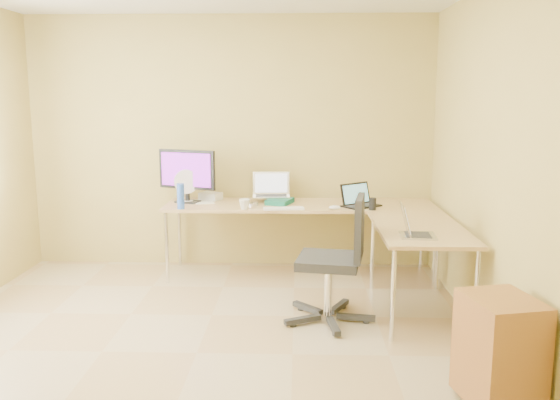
{
  "coord_description": "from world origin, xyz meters",
  "views": [
    {
      "loc": [
        0.71,
        -3.81,
        1.77
      ],
      "look_at": [
        0.55,
        1.1,
        0.9
      ],
      "focal_mm": 37.36,
      "sensor_mm": 36.0,
      "label": 1
    }
  ],
  "objects_px": {
    "monitor": "(187,176)",
    "desk_fan": "(187,187)",
    "laptop_center": "(271,185)",
    "cabinet": "(499,350)",
    "office_chair": "(328,260)",
    "keyboard": "(284,208)",
    "laptop_black": "(361,195)",
    "desk_main": "(300,240)",
    "mug": "(245,204)",
    "laptop_return": "(418,223)",
    "desk_return": "(418,270)",
    "water_bottle": "(181,196)"
  },
  "relations": [
    {
      "from": "cabinet",
      "to": "laptop_center",
      "type": "bearing_deg",
      "value": 105.52
    },
    {
      "from": "mug",
      "to": "desk_fan",
      "type": "relative_size",
      "value": 0.34
    },
    {
      "from": "desk_main",
      "to": "mug",
      "type": "distance_m",
      "value": 0.73
    },
    {
      "from": "office_chair",
      "to": "laptop_return",
      "type": "bearing_deg",
      "value": -2.11
    },
    {
      "from": "desk_main",
      "to": "desk_fan",
      "type": "height_order",
      "value": "desk_fan"
    },
    {
      "from": "mug",
      "to": "cabinet",
      "type": "relative_size",
      "value": 0.17
    },
    {
      "from": "monitor",
      "to": "mug",
      "type": "xyz_separation_m",
      "value": [
        0.6,
        -0.34,
        -0.22
      ]
    },
    {
      "from": "laptop_center",
      "to": "mug",
      "type": "bearing_deg",
      "value": -122.74
    },
    {
      "from": "laptop_center",
      "to": "keyboard",
      "type": "relative_size",
      "value": 0.98
    },
    {
      "from": "laptop_black",
      "to": "monitor",
      "type": "bearing_deg",
      "value": 136.38
    },
    {
      "from": "monitor",
      "to": "office_chair",
      "type": "xyz_separation_m",
      "value": [
        1.35,
        -1.25,
        -0.5
      ]
    },
    {
      "from": "desk_fan",
      "to": "keyboard",
      "type": "bearing_deg",
      "value": -35.81
    },
    {
      "from": "keyboard",
      "to": "mug",
      "type": "relative_size",
      "value": 3.67
    },
    {
      "from": "monitor",
      "to": "cabinet",
      "type": "bearing_deg",
      "value": -27.65
    },
    {
      "from": "desk_fan",
      "to": "cabinet",
      "type": "xyz_separation_m",
      "value": [
        2.25,
        -2.57,
        -0.52
      ]
    },
    {
      "from": "desk_main",
      "to": "mug",
      "type": "bearing_deg",
      "value": -150.41
    },
    {
      "from": "laptop_center",
      "to": "desk_main",
      "type": "bearing_deg",
      "value": -26.23
    },
    {
      "from": "laptop_center",
      "to": "cabinet",
      "type": "relative_size",
      "value": 0.6
    },
    {
      "from": "monitor",
      "to": "office_chair",
      "type": "distance_m",
      "value": 1.91
    },
    {
      "from": "laptop_center",
      "to": "desk_fan",
      "type": "relative_size",
      "value": 1.22
    },
    {
      "from": "desk_return",
      "to": "water_bottle",
      "type": "bearing_deg",
      "value": 161.51
    },
    {
      "from": "desk_fan",
      "to": "cabinet",
      "type": "relative_size",
      "value": 0.49
    },
    {
      "from": "monitor",
      "to": "keyboard",
      "type": "height_order",
      "value": "monitor"
    },
    {
      "from": "water_bottle",
      "to": "laptop_black",
      "type": "bearing_deg",
      "value": 5.63
    },
    {
      "from": "laptop_return",
      "to": "mug",
      "type": "bearing_deg",
      "value": 57.11
    },
    {
      "from": "desk_main",
      "to": "laptop_center",
      "type": "distance_m",
      "value": 0.62
    },
    {
      "from": "laptop_center",
      "to": "desk_fan",
      "type": "xyz_separation_m",
      "value": [
        -0.84,
        -0.08,
        -0.02
      ]
    },
    {
      "from": "mug",
      "to": "desk_return",
      "type": "bearing_deg",
      "value": -25.11
    },
    {
      "from": "monitor",
      "to": "desk_fan",
      "type": "relative_size",
      "value": 2.03
    },
    {
      "from": "keyboard",
      "to": "office_chair",
      "type": "xyz_separation_m",
      "value": [
        0.38,
        -0.91,
        -0.24
      ]
    },
    {
      "from": "keyboard",
      "to": "laptop_black",
      "type": "bearing_deg",
      "value": 4.04
    },
    {
      "from": "desk_fan",
      "to": "cabinet",
      "type": "height_order",
      "value": "desk_fan"
    },
    {
      "from": "water_bottle",
      "to": "office_chair",
      "type": "xyz_separation_m",
      "value": [
        1.35,
        -0.91,
        -0.35
      ]
    },
    {
      "from": "monitor",
      "to": "cabinet",
      "type": "relative_size",
      "value": 1.0
    },
    {
      "from": "monitor",
      "to": "laptop_center",
      "type": "relative_size",
      "value": 1.67
    },
    {
      "from": "keyboard",
      "to": "monitor",
      "type": "bearing_deg",
      "value": 151.89
    },
    {
      "from": "desk_main",
      "to": "desk_fan",
      "type": "xyz_separation_m",
      "value": [
        -1.13,
        0.04,
        0.52
      ]
    },
    {
      "from": "laptop_black",
      "to": "water_bottle",
      "type": "relative_size",
      "value": 1.46
    },
    {
      "from": "monitor",
      "to": "desk_fan",
      "type": "distance_m",
      "value": 0.11
    },
    {
      "from": "laptop_center",
      "to": "desk_return",
      "type": "bearing_deg",
      "value": -45.16
    },
    {
      "from": "desk_main",
      "to": "monitor",
      "type": "relative_size",
      "value": 4.27
    },
    {
      "from": "laptop_return",
      "to": "keyboard",
      "type": "bearing_deg",
      "value": 48.53
    },
    {
      "from": "monitor",
      "to": "desk_main",
      "type": "bearing_deg",
      "value": 19.01
    },
    {
      "from": "water_bottle",
      "to": "desk_return",
      "type": "bearing_deg",
      "value": -18.49
    },
    {
      "from": "laptop_black",
      "to": "laptop_return",
      "type": "xyz_separation_m",
      "value": [
        0.3,
        -1.22,
        -0.01
      ]
    },
    {
      "from": "laptop_center",
      "to": "mug",
      "type": "xyz_separation_m",
      "value": [
        -0.23,
        -0.42,
        -0.12
      ]
    },
    {
      "from": "laptop_center",
      "to": "monitor",
      "type": "bearing_deg",
      "value": -178.33
    },
    {
      "from": "keyboard",
      "to": "mug",
      "type": "xyz_separation_m",
      "value": [
        -0.37,
        0.0,
        0.04
      ]
    },
    {
      "from": "laptop_center",
      "to": "laptop_return",
      "type": "relative_size",
      "value": 1.21
    },
    {
      "from": "laptop_black",
      "to": "desk_fan",
      "type": "xyz_separation_m",
      "value": [
        -1.71,
        0.17,
        0.04
      ]
    }
  ]
}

